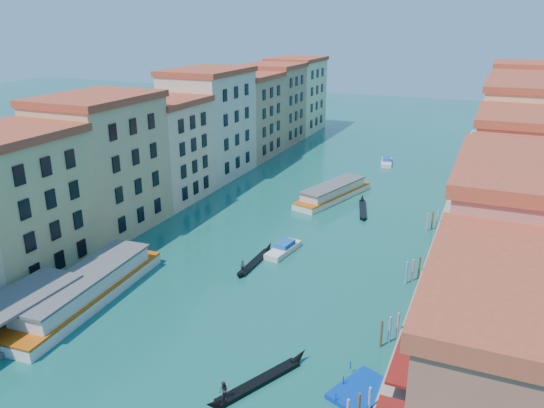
% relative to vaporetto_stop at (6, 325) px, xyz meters
% --- Properties ---
extents(left_bank_palazzos, '(12.80, 128.40, 21.00)m').
position_rel_vaporetto_stop_xyz_m(left_bank_palazzos, '(-10.00, 52.68, 8.27)').
color(left_bank_palazzos, '#CABB90').
rests_on(left_bank_palazzos, ground).
extents(right_bank_palazzos, '(12.80, 128.40, 21.00)m').
position_rel_vaporetto_stop_xyz_m(right_bank_palazzos, '(46.00, 53.00, 8.31)').
color(right_bank_palazzos, brown).
rests_on(right_bank_palazzos, ground).
extents(quay, '(4.00, 140.00, 1.00)m').
position_rel_vaporetto_stop_xyz_m(quay, '(38.00, 53.00, -0.94)').
color(quay, gray).
rests_on(quay, ground).
extents(restaurant_awnings, '(3.20, 44.55, 3.12)m').
position_rel_vaporetto_stop_xyz_m(restaurant_awnings, '(38.19, 11.00, 1.55)').
color(restaurant_awnings, maroon).
rests_on(restaurant_awnings, ground).
extents(vaporetto_stop, '(5.40, 16.40, 3.65)m').
position_rel_vaporetto_stop_xyz_m(vaporetto_stop, '(0.00, 0.00, 0.00)').
color(vaporetto_stop, '#57575A').
rests_on(vaporetto_stop, ground).
extents(mooring_poles_right, '(1.44, 54.24, 3.20)m').
position_rel_vaporetto_stop_xyz_m(mooring_poles_right, '(35.10, 16.80, -0.14)').
color(mooring_poles_right, brown).
rests_on(mooring_poles_right, ground).
extents(vaporetto_near, '(6.61, 23.12, 3.40)m').
position_rel_vaporetto_stop_xyz_m(vaporetto_near, '(2.27, 8.83, 0.09)').
color(vaporetto_near, silver).
rests_on(vaporetto_near, ground).
extents(vaporetto_far, '(9.27, 18.86, 2.74)m').
position_rel_vaporetto_stop_xyz_m(vaporetto_far, '(17.24, 53.98, -0.21)').
color(vaporetto_far, silver).
rests_on(vaporetto_far, ground).
extents(gondola_fore, '(1.11, 10.69, 2.13)m').
position_rel_vaporetto_stop_xyz_m(gondola_fore, '(15.57, 24.89, -1.08)').
color(gondola_fore, black).
rests_on(gondola_fore, ground).
extents(gondola_right, '(5.86, 10.73, 2.30)m').
position_rel_vaporetto_stop_xyz_m(gondola_right, '(25.86, 3.09, -1.00)').
color(gondola_right, black).
rests_on(gondola_right, ground).
extents(gondola_far, '(3.76, 11.17, 1.61)m').
position_rel_vaporetto_stop_xyz_m(gondola_far, '(23.51, 50.21, -1.11)').
color(gondola_far, black).
rests_on(gondola_far, ground).
extents(motorboat_mid, '(3.00, 6.91, 1.38)m').
position_rel_vaporetto_stop_xyz_m(motorboat_mid, '(17.67, 29.67, -0.90)').
color(motorboat_mid, silver).
rests_on(motorboat_mid, ground).
extents(motorboat_far, '(3.30, 7.12, 1.42)m').
position_rel_vaporetto_stop_xyz_m(motorboat_far, '(21.11, 81.08, -0.89)').
color(motorboat_far, silver).
rests_on(motorboat_far, ground).
extents(blue_dock, '(5.44, 6.43, 0.45)m').
position_rel_vaporetto_stop_xyz_m(blue_dock, '(34.50, 5.65, -1.21)').
color(blue_dock, '#0134A6').
rests_on(blue_dock, ground).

